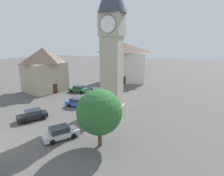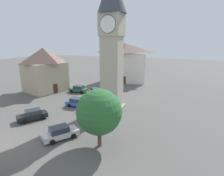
{
  "view_description": "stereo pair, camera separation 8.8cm",
  "coord_description": "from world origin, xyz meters",
  "px_view_note": "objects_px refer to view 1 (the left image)",
  "views": [
    {
      "loc": [
        10.67,
        -26.94,
        11.11
      ],
      "look_at": [
        0.0,
        0.0,
        3.68
      ],
      "focal_mm": 29.12,
      "sensor_mm": 36.0,
      "label": 1
    },
    {
      "loc": [
        10.75,
        -26.91,
        11.11
      ],
      "look_at": [
        0.0,
        0.0,
        3.68
      ],
      "focal_mm": 29.12,
      "sensor_mm": 36.0,
      "label": 2
    }
  ],
  "objects_px": {
    "clock_tower": "(112,31)",
    "tree": "(99,112)",
    "car_black_far": "(78,89)",
    "pedestrian": "(96,112)",
    "car_silver_kerb": "(96,92)",
    "car_red_corner": "(77,102)",
    "car_blue_kerb": "(32,115)",
    "building_terrace_right": "(125,63)",
    "building_corner_back": "(44,69)",
    "car_white_side": "(60,133)"
  },
  "relations": [
    {
      "from": "clock_tower",
      "to": "tree",
      "type": "distance_m",
      "value": 14.23
    },
    {
      "from": "car_black_far",
      "to": "clock_tower",
      "type": "bearing_deg",
      "value": -32.54
    },
    {
      "from": "car_black_far",
      "to": "pedestrian",
      "type": "relative_size",
      "value": 2.48
    },
    {
      "from": "car_silver_kerb",
      "to": "pedestrian",
      "type": "bearing_deg",
      "value": -63.82
    },
    {
      "from": "car_red_corner",
      "to": "clock_tower",
      "type": "bearing_deg",
      "value": 10.29
    },
    {
      "from": "car_blue_kerb",
      "to": "building_terrace_right",
      "type": "bearing_deg",
      "value": 81.24
    },
    {
      "from": "car_blue_kerb",
      "to": "building_terrace_right",
      "type": "distance_m",
      "value": 30.21
    },
    {
      "from": "clock_tower",
      "to": "car_black_far",
      "type": "bearing_deg",
      "value": 147.46
    },
    {
      "from": "car_blue_kerb",
      "to": "car_silver_kerb",
      "type": "xyz_separation_m",
      "value": [
        3.05,
        14.64,
        0.0
      ]
    },
    {
      "from": "car_black_far",
      "to": "building_corner_back",
      "type": "relative_size",
      "value": 0.42
    },
    {
      "from": "clock_tower",
      "to": "car_red_corner",
      "type": "distance_m",
      "value": 13.39
    },
    {
      "from": "pedestrian",
      "to": "building_terrace_right",
      "type": "distance_m",
      "value": 26.23
    },
    {
      "from": "car_red_corner",
      "to": "building_corner_back",
      "type": "height_order",
      "value": "building_corner_back"
    },
    {
      "from": "car_white_side",
      "to": "pedestrian",
      "type": "relative_size",
      "value": 2.58
    },
    {
      "from": "clock_tower",
      "to": "car_black_far",
      "type": "relative_size",
      "value": 5.16
    },
    {
      "from": "pedestrian",
      "to": "car_red_corner",
      "type": "bearing_deg",
      "value": 147.62
    },
    {
      "from": "car_blue_kerb",
      "to": "building_corner_back",
      "type": "xyz_separation_m",
      "value": [
        -9.5,
        13.71,
        4.25
      ]
    },
    {
      "from": "tree",
      "to": "building_corner_back",
      "type": "distance_m",
      "value": 26.99
    },
    {
      "from": "car_red_corner",
      "to": "tree",
      "type": "height_order",
      "value": "tree"
    },
    {
      "from": "building_terrace_right",
      "to": "clock_tower",
      "type": "bearing_deg",
      "value": -77.76
    },
    {
      "from": "tree",
      "to": "pedestrian",
      "type": "bearing_deg",
      "value": 119.87
    },
    {
      "from": "car_blue_kerb",
      "to": "pedestrian",
      "type": "xyz_separation_m",
      "value": [
        8.32,
        3.92,
        0.25
      ]
    },
    {
      "from": "car_silver_kerb",
      "to": "tree",
      "type": "xyz_separation_m",
      "value": [
        8.98,
        -17.18,
        3.21
      ]
    },
    {
      "from": "car_red_corner",
      "to": "car_black_far",
      "type": "distance_m",
      "value": 9.47
    },
    {
      "from": "pedestrian",
      "to": "building_corner_back",
      "type": "height_order",
      "value": "building_corner_back"
    },
    {
      "from": "car_black_far",
      "to": "building_terrace_right",
      "type": "relative_size",
      "value": 0.34
    },
    {
      "from": "car_white_side",
      "to": "building_corner_back",
      "type": "distance_m",
      "value": 23.85
    },
    {
      "from": "clock_tower",
      "to": "car_silver_kerb",
      "type": "relative_size",
      "value": 4.93
    },
    {
      "from": "pedestrian",
      "to": "car_black_far",
      "type": "bearing_deg",
      "value": 131.58
    },
    {
      "from": "pedestrian",
      "to": "tree",
      "type": "distance_m",
      "value": 8.01
    },
    {
      "from": "car_black_far",
      "to": "building_corner_back",
      "type": "height_order",
      "value": "building_corner_back"
    },
    {
      "from": "car_white_side",
      "to": "pedestrian",
      "type": "bearing_deg",
      "value": 79.79
    },
    {
      "from": "building_terrace_right",
      "to": "car_black_far",
      "type": "bearing_deg",
      "value": -114.33
    },
    {
      "from": "car_red_corner",
      "to": "building_corner_back",
      "type": "distance_m",
      "value": 14.73
    },
    {
      "from": "car_blue_kerb",
      "to": "car_white_side",
      "type": "height_order",
      "value": "same"
    },
    {
      "from": "clock_tower",
      "to": "car_black_far",
      "type": "distance_m",
      "value": 17.62
    },
    {
      "from": "clock_tower",
      "to": "car_blue_kerb",
      "type": "xyz_separation_m",
      "value": [
        -9.13,
        -8.37,
        -11.88
      ]
    },
    {
      "from": "car_silver_kerb",
      "to": "car_red_corner",
      "type": "xyz_separation_m",
      "value": [
        -0.0,
        -7.38,
        0.0
      ]
    },
    {
      "from": "building_corner_back",
      "to": "tree",
      "type": "bearing_deg",
      "value": -37.05
    },
    {
      "from": "clock_tower",
      "to": "pedestrian",
      "type": "relative_size",
      "value": 12.78
    },
    {
      "from": "car_silver_kerb",
      "to": "pedestrian",
      "type": "height_order",
      "value": "pedestrian"
    },
    {
      "from": "car_white_side",
      "to": "building_terrace_right",
      "type": "relative_size",
      "value": 0.35
    },
    {
      "from": "pedestrian",
      "to": "car_white_side",
      "type": "bearing_deg",
      "value": -100.21
    },
    {
      "from": "car_black_far",
      "to": "tree",
      "type": "relative_size",
      "value": 0.65
    },
    {
      "from": "car_red_corner",
      "to": "building_corner_back",
      "type": "xyz_separation_m",
      "value": [
        -12.54,
        6.45,
        4.25
      ]
    },
    {
      "from": "car_red_corner",
      "to": "tree",
      "type": "xyz_separation_m",
      "value": [
        8.98,
        -9.8,
        3.21
      ]
    },
    {
      "from": "car_blue_kerb",
      "to": "car_silver_kerb",
      "type": "bearing_deg",
      "value": 78.24
    },
    {
      "from": "car_red_corner",
      "to": "building_terrace_right",
      "type": "relative_size",
      "value": 0.34
    },
    {
      "from": "building_corner_back",
      "to": "car_black_far",
      "type": "bearing_deg",
      "value": 12.23
    },
    {
      "from": "car_black_far",
      "to": "building_corner_back",
      "type": "bearing_deg",
      "value": -167.77
    }
  ]
}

